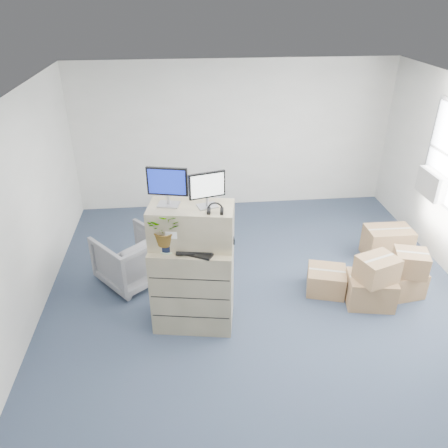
{
  "coord_description": "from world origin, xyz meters",
  "views": [
    {
      "loc": [
        -1.0,
        -4.48,
        3.91
      ],
      "look_at": [
        -0.5,
        0.4,
        1.22
      ],
      "focal_mm": 35.0,
      "sensor_mm": 36.0,
      "label": 1
    }
  ],
  "objects_px": {
    "water_bottle": "(202,233)",
    "keyboard": "(194,252)",
    "office_chair": "(130,256)",
    "potted_plant": "(166,233)",
    "filing_cabinet_lower": "(193,285)",
    "monitor_left": "(167,184)",
    "monitor_right": "(207,188)"
  },
  "relations": [
    {
      "from": "monitor_left",
      "to": "keyboard",
      "type": "xyz_separation_m",
      "value": [
        0.27,
        -0.27,
        -0.75
      ]
    },
    {
      "from": "keyboard",
      "to": "water_bottle",
      "type": "xyz_separation_m",
      "value": [
        0.1,
        0.2,
        0.12
      ]
    },
    {
      "from": "keyboard",
      "to": "office_chair",
      "type": "distance_m",
      "value": 1.64
    },
    {
      "from": "monitor_right",
      "to": "keyboard",
      "type": "bearing_deg",
      "value": -149.15
    },
    {
      "from": "filing_cabinet_lower",
      "to": "potted_plant",
      "type": "distance_m",
      "value": 0.87
    },
    {
      "from": "filing_cabinet_lower",
      "to": "potted_plant",
      "type": "relative_size",
      "value": 2.35
    },
    {
      "from": "filing_cabinet_lower",
      "to": "monitor_right",
      "type": "distance_m",
      "value": 1.33
    },
    {
      "from": "keyboard",
      "to": "potted_plant",
      "type": "relative_size",
      "value": 0.96
    },
    {
      "from": "potted_plant",
      "to": "office_chair",
      "type": "relative_size",
      "value": 0.57
    },
    {
      "from": "monitor_left",
      "to": "monitor_right",
      "type": "bearing_deg",
      "value": 2.17
    },
    {
      "from": "filing_cabinet_lower",
      "to": "keyboard",
      "type": "relative_size",
      "value": 2.44
    },
    {
      "from": "potted_plant",
      "to": "office_chair",
      "type": "height_order",
      "value": "potted_plant"
    },
    {
      "from": "filing_cabinet_lower",
      "to": "keyboard",
      "type": "bearing_deg",
      "value": -72.59
    },
    {
      "from": "water_bottle",
      "to": "keyboard",
      "type": "bearing_deg",
      "value": -117.46
    },
    {
      "from": "filing_cabinet_lower",
      "to": "water_bottle",
      "type": "xyz_separation_m",
      "value": [
        0.13,
        0.04,
        0.72
      ]
    },
    {
      "from": "water_bottle",
      "to": "potted_plant",
      "type": "xyz_separation_m",
      "value": [
        -0.42,
        -0.12,
        0.1
      ]
    },
    {
      "from": "filing_cabinet_lower",
      "to": "potted_plant",
      "type": "xyz_separation_m",
      "value": [
        -0.29,
        -0.08,
        0.82
      ]
    },
    {
      "from": "filing_cabinet_lower",
      "to": "monitor_left",
      "type": "bearing_deg",
      "value": 164.59
    },
    {
      "from": "monitor_right",
      "to": "office_chair",
      "type": "distance_m",
      "value": 2.06
    },
    {
      "from": "office_chair",
      "to": "filing_cabinet_lower",
      "type": "bearing_deg",
      "value": 92.25
    },
    {
      "from": "keyboard",
      "to": "office_chair",
      "type": "height_order",
      "value": "keyboard"
    },
    {
      "from": "potted_plant",
      "to": "keyboard",
      "type": "bearing_deg",
      "value": -14.9
    },
    {
      "from": "office_chair",
      "to": "monitor_left",
      "type": "bearing_deg",
      "value": 86.65
    },
    {
      "from": "monitor_left",
      "to": "water_bottle",
      "type": "distance_m",
      "value": 0.73
    },
    {
      "from": "keyboard",
      "to": "water_bottle",
      "type": "distance_m",
      "value": 0.26
    },
    {
      "from": "monitor_left",
      "to": "water_bottle",
      "type": "bearing_deg",
      "value": 1.8
    },
    {
      "from": "potted_plant",
      "to": "monitor_left",
      "type": "bearing_deg",
      "value": 76.84
    },
    {
      "from": "filing_cabinet_lower",
      "to": "water_bottle",
      "type": "distance_m",
      "value": 0.73
    },
    {
      "from": "monitor_right",
      "to": "potted_plant",
      "type": "relative_size",
      "value": 0.86
    },
    {
      "from": "filing_cabinet_lower",
      "to": "monitor_right",
      "type": "xyz_separation_m",
      "value": [
        0.2,
        0.03,
        1.32
      ]
    },
    {
      "from": "filing_cabinet_lower",
      "to": "monitor_left",
      "type": "height_order",
      "value": "monitor_left"
    },
    {
      "from": "monitor_right",
      "to": "office_chair",
      "type": "xyz_separation_m",
      "value": [
        -1.09,
        0.96,
        -1.47
      ]
    }
  ]
}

